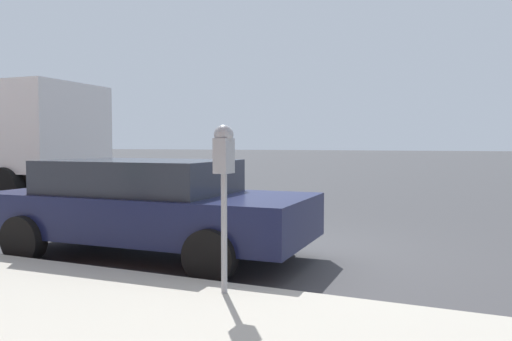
% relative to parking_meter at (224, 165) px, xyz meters
% --- Properties ---
extents(ground_plane, '(220.00, 220.00, 0.00)m').
position_rel_parking_meter_xyz_m(ground_plane, '(2.54, 0.54, -1.40)').
color(ground_plane, '#424244').
extents(parking_meter, '(0.21, 0.19, 1.64)m').
position_rel_parking_meter_xyz_m(parking_meter, '(0.00, 0.00, 0.00)').
color(parking_meter, gray).
rests_on(parking_meter, sidewalk).
extents(car_navy, '(2.20, 4.57, 1.37)m').
position_rel_parking_meter_xyz_m(car_navy, '(1.53, 1.98, -0.66)').
color(car_navy, '#14193D').
rests_on(car_navy, ground_plane).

